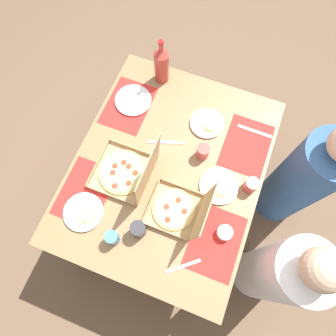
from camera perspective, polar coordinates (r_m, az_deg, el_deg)
name	(u,v)px	position (r m, az deg, el deg)	size (l,w,h in m)	color
ground_plane	(168,200)	(2.45, 0.00, -6.01)	(6.00, 6.00, 0.00)	brown
dining_table	(168,174)	(1.84, 0.00, -1.16)	(1.32, 1.06, 0.74)	#3F3328
placemat_near_left	(128,105)	(1.94, -7.48, 11.59)	(0.36, 0.26, 0.00)	red
placemat_near_right	(85,192)	(1.76, -15.28, -4.29)	(0.36, 0.26, 0.00)	red
placemat_far_left	(246,146)	(1.85, 14.48, 4.09)	(0.36, 0.26, 0.00)	red
placemat_far_right	(215,242)	(1.66, 8.80, -13.54)	(0.36, 0.26, 0.00)	red
pizza_box_corner_left	(128,172)	(1.69, -7.56, -0.76)	(0.31, 0.34, 0.34)	tan
pizza_box_edge_far	(180,210)	(1.62, 2.21, -7.87)	(0.27, 0.30, 0.30)	tan
plate_far_right	(219,187)	(1.72, 9.54, -3.48)	(0.22, 0.22, 0.03)	white
plate_middle	(84,212)	(1.72, -15.53, -8.03)	(0.22, 0.22, 0.03)	white
plate_near_right	(207,124)	(1.86, 7.33, 8.26)	(0.20, 0.20, 0.03)	white
plate_near_left	(133,100)	(1.94, -6.53, 12.47)	(0.23, 0.23, 0.02)	white
soda_bottle	(162,65)	(1.93, -1.22, 18.81)	(0.09, 0.09, 0.32)	#B2382D
cup_dark	(138,229)	(1.60, -5.58, -11.39)	(0.08, 0.08, 0.11)	#333338
cup_clear_right	(112,238)	(1.62, -10.38, -12.74)	(0.07, 0.07, 0.10)	teal
cup_clear_left	(203,152)	(1.74, 6.54, 3.03)	(0.07, 0.07, 0.09)	#BF4742
cup_spare	(251,185)	(1.72, 15.28, -3.13)	(0.07, 0.07, 0.09)	#BF4742
condiment_bowl	(225,233)	(1.65, 10.56, -11.84)	(0.08, 0.08, 0.05)	white
knife_by_far_left	(165,142)	(1.80, -0.50, 4.88)	(0.21, 0.02, 0.01)	#B7B7BC
knife_by_near_right	(255,131)	(1.90, 15.92, 6.65)	(0.21, 0.02, 0.01)	#B7B7BC
fork_by_far_right	(183,266)	(1.63, 2.83, -17.90)	(0.19, 0.02, 0.01)	#B7B7BC
diner_left_seat	(300,181)	(2.11, 23.54, -2.20)	(0.32, 0.32, 1.18)	#33598C
diner_right_seat	(277,273)	(1.96, 19.77, -17.97)	(0.32, 0.32, 1.17)	white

